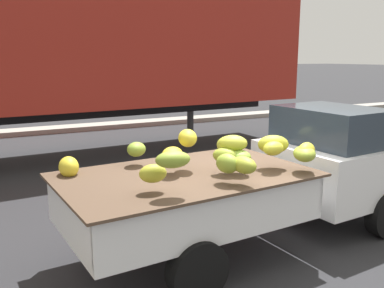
% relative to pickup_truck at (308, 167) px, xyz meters
% --- Properties ---
extents(ground, '(220.00, 220.00, 0.00)m').
position_rel_pickup_truck_xyz_m(ground, '(-1.11, -0.22, -0.89)').
color(ground, '#28282B').
extents(curb_strip, '(80.00, 0.80, 0.16)m').
position_rel_pickup_truck_xyz_m(curb_strip, '(-1.11, 9.72, -0.81)').
color(curb_strip, gray).
rests_on(curb_strip, ground).
extents(pickup_truck, '(5.17, 2.08, 1.70)m').
position_rel_pickup_truck_xyz_m(pickup_truck, '(0.00, 0.00, 0.00)').
color(pickup_truck, white).
rests_on(pickup_truck, ground).
extents(semi_trailer, '(12.11, 3.14, 3.95)m').
position_rel_pickup_truck_xyz_m(semi_trailer, '(-2.18, 5.83, 1.65)').
color(semi_trailer, maroon).
rests_on(semi_trailer, ground).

